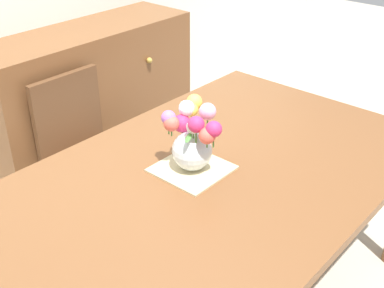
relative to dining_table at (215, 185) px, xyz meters
The scene contains 5 objects.
dining_table is the anchor object (origin of this frame).
chair_far 0.96m from the dining_table, 87.97° to the left, with size 0.42×0.42×0.90m.
dresser 1.40m from the dining_table, 73.11° to the left, with size 1.40×0.47×1.00m.
placemat 0.12m from the dining_table, 128.95° to the left, with size 0.27×0.27×0.01m, color #CCB789.
flower_vase 0.24m from the dining_table, 126.09° to the left, with size 0.21×0.26×0.28m.
Camera 1 is at (-1.35, -1.06, 1.87)m, focal length 46.72 mm.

